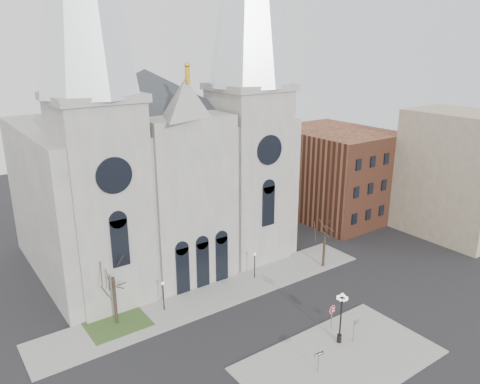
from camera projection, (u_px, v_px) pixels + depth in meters
ground at (278, 345)px, 43.85m from camera, size 160.00×160.00×0.00m
sidewalk_near at (340, 360)px, 41.62m from camera, size 18.00×10.00×0.14m
sidewalk_far at (215, 295)px, 52.34m from camera, size 40.00×6.00×0.14m
grass_patch at (117, 323)px, 47.01m from camera, size 6.00×5.00×0.18m
cathedral at (159, 118)px, 55.91m from camera, size 33.00×26.66×54.00m
bg_building_brick at (334, 173)px, 75.38m from camera, size 14.00×18.00×14.00m
bg_building_tan at (456, 175)px, 66.82m from camera, size 10.00×14.00×18.00m
tree_left at (113, 274)px, 45.34m from camera, size 3.20×3.20×7.50m
tree_right at (325, 234)px, 57.77m from camera, size 3.20×3.20×6.00m
ped_lamp_left at (163, 291)px, 48.71m from camera, size 0.32×0.32×3.26m
ped_lamp_right at (255, 261)px, 55.37m from camera, size 0.32×0.32×3.26m
stop_sign at (332, 312)px, 45.50m from camera, size 0.93×0.24×2.64m
globe_lamp at (341, 312)px, 43.03m from camera, size 1.41×1.41×5.20m
one_way_sign at (319, 358)px, 39.58m from camera, size 0.91×0.15×2.08m
street_name_sign at (354, 329)px, 43.78m from camera, size 0.71×0.11×2.23m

